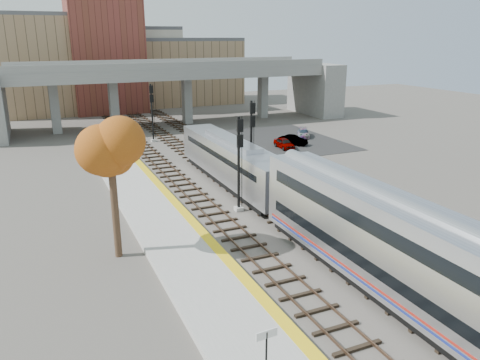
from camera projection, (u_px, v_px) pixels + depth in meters
name	position (u px, v px, depth m)	size (l,w,h in m)	color
ground	(297.00, 243.00, 30.63)	(160.00, 160.00, 0.00)	#47423D
platform	(192.00, 262.00, 27.77)	(4.50, 60.00, 0.35)	#9E9E99
yellow_strip	(221.00, 253.00, 28.45)	(0.70, 60.00, 0.01)	yellow
tracks	(235.00, 186.00, 41.88)	(10.70, 95.00, 0.25)	black
overpass	(173.00, 86.00, 70.10)	(54.00, 12.00, 9.50)	slate
buildings_far	(121.00, 64.00, 86.89)	(43.00, 21.00, 20.60)	#8F7253
parking_lot	(280.00, 140.00, 60.50)	(14.00, 18.00, 0.04)	black
locomotive	(232.00, 161.00, 41.89)	(3.02, 19.05, 4.10)	#A8AAB2
coach	(420.00, 263.00, 22.01)	(3.03, 25.00, 5.00)	#A8AAB2
signal_mast_near	(239.00, 165.00, 35.17)	(0.60, 0.64, 7.36)	#9E9E99
signal_mast_mid	(251.00, 142.00, 42.39)	(0.60, 0.64, 7.50)	#9E9E99
signal_mast_far	(152.00, 113.00, 58.79)	(0.60, 0.64, 7.28)	#9E9E99
station_sign	(266.00, 345.00, 17.43)	(0.90, 0.11, 2.27)	black
tree	(110.00, 151.00, 26.91)	(3.60, 3.60, 8.97)	#382619
car_a	(284.00, 143.00, 56.03)	(1.45, 3.61, 1.23)	#99999E
car_b	(293.00, 140.00, 57.84)	(1.26, 3.61, 1.19)	#99999E
car_c	(303.00, 133.00, 62.32)	(1.50, 3.68, 1.07)	#99999E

